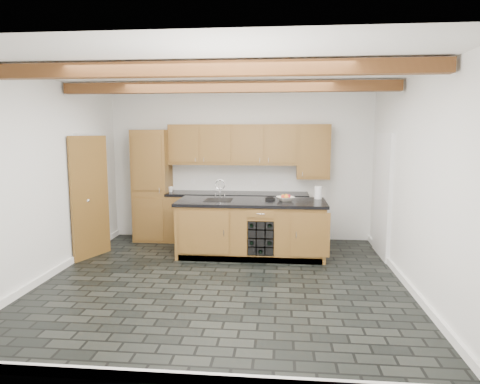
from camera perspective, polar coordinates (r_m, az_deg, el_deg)
The scene contains 10 objects.
ground at distance 6.10m, azimuth -2.25°, elevation -11.72°, with size 5.00×5.00×0.00m, color black.
room_shell at distance 6.30m, azimuth -2.45°, elevation 3.15°, with size 5.01×5.00×5.00m.
back_cabinetry at distance 8.08m, azimuth -2.80°, elevation 0.31°, with size 3.65×0.62×2.20m.
island at distance 7.17m, azimuth 1.55°, elevation -4.85°, with size 2.48×0.96×0.93m.
faucet at distance 7.18m, azimuth -2.84°, elevation -0.77°, with size 0.45×0.40×0.34m.
kitchen_scale at distance 7.17m, azimuth 4.05°, elevation -0.89°, with size 0.17×0.12×0.05m.
fruit_bowl at distance 7.11m, azimuth 6.08°, elevation -0.89°, with size 0.29×0.29×0.07m, color silver.
fruit_cluster at distance 7.10m, azimuth 6.08°, elevation -0.59°, with size 0.16×0.17×0.07m.
paper_towel at distance 7.39m, azimuth 10.38°, elevation -0.08°, with size 0.12×0.12×0.21m, color white.
mug at distance 8.21m, azimuth -9.25°, elevation 0.35°, with size 0.11×0.11×0.10m, color white.
Camera 1 is at (0.78, -5.69, 2.05)m, focal length 32.00 mm.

